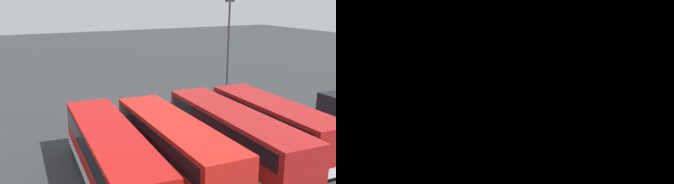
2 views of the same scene
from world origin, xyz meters
TOP-DOWN VIEW (x-y plane):
  - ground_plane at (0.00, 0.00)m, footprint 140.00×140.00m
  - bus_single_deck_near_end at (-5.17, 10.98)m, footprint 3.02×10.50m
  - bus_single_deck_second at (-1.87, 11.51)m, footprint 3.02×11.86m
  - bus_single_deck_third at (1.94, 11.54)m, footprint 2.80×11.11m
  - bus_single_deck_fourth at (5.38, 11.48)m, footprint 3.38×12.05m
  - lamp_post_tall at (-7.32, 2.74)m, footprint 0.70×0.30m
  - waste_bin_yellow at (-3.09, 1.59)m, footprint 0.60×0.60m

SIDE VIEW (x-z plane):
  - ground_plane at x=0.00m, z-range 0.00..0.00m
  - waste_bin_yellow at x=-3.09m, z-range 0.00..0.95m
  - bus_single_deck_near_end at x=-5.17m, z-range 0.14..3.09m
  - bus_single_deck_third at x=1.94m, z-range 0.15..3.10m
  - bus_single_deck_second at x=-1.87m, z-range 0.15..3.10m
  - bus_single_deck_fourth at x=5.38m, z-range 0.15..3.10m
  - lamp_post_tall at x=-7.32m, z-range 0.70..9.72m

